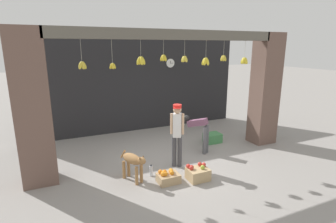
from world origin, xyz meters
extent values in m
plane|color=gray|center=(0.00, 0.00, 0.00)|extent=(60.00, 60.00, 0.00)
cube|color=#232326|center=(0.00, 3.09, 1.67)|extent=(7.62, 0.12, 3.34)
cube|color=brown|center=(-3.16, 0.30, 1.67)|extent=(0.70, 0.60, 3.34)
cube|color=brown|center=(3.16, 0.30, 1.67)|extent=(0.70, 0.60, 3.34)
cube|color=#5B564C|center=(0.00, 0.12, 3.22)|extent=(5.72, 0.24, 0.24)
cylinder|color=#B2AD99|center=(-2.13, 0.09, 2.87)|extent=(0.01, 0.01, 0.46)
ellipsoid|color=gold|center=(-2.08, 0.09, 2.56)|extent=(0.12, 0.06, 0.18)
ellipsoid|color=gold|center=(-2.11, 0.13, 2.56)|extent=(0.08, 0.12, 0.19)
ellipsoid|color=gold|center=(-2.16, 0.12, 2.56)|extent=(0.11, 0.10, 0.19)
ellipsoid|color=gold|center=(-2.16, 0.07, 2.56)|extent=(0.11, 0.10, 0.19)
ellipsoid|color=gold|center=(-2.11, 0.05, 2.56)|extent=(0.08, 0.12, 0.19)
cylinder|color=#B2AD99|center=(-1.49, 0.10, 2.85)|extent=(0.01, 0.01, 0.50)
ellipsoid|color=yellow|center=(-1.45, 0.10, 2.53)|extent=(0.10, 0.05, 0.15)
ellipsoid|color=yellow|center=(-1.49, 0.14, 2.53)|extent=(0.05, 0.10, 0.15)
ellipsoid|color=yellow|center=(-1.52, 0.10, 2.53)|extent=(0.10, 0.05, 0.15)
ellipsoid|color=yellow|center=(-1.49, 0.06, 2.53)|extent=(0.05, 0.10, 0.15)
cylinder|color=#B2AD99|center=(-0.84, 0.09, 2.91)|extent=(0.01, 0.01, 0.37)
ellipsoid|color=yellow|center=(-0.78, 0.09, 2.63)|extent=(0.14, 0.08, 0.21)
ellipsoid|color=yellow|center=(-0.84, 0.15, 2.63)|extent=(0.08, 0.14, 0.21)
ellipsoid|color=yellow|center=(-0.89, 0.09, 2.63)|extent=(0.14, 0.08, 0.21)
ellipsoid|color=yellow|center=(-0.84, 0.04, 2.63)|extent=(0.08, 0.14, 0.21)
cylinder|color=#B2AD99|center=(-0.25, 0.16, 2.93)|extent=(0.01, 0.01, 0.34)
ellipsoid|color=yellow|center=(-0.20, 0.16, 2.68)|extent=(0.11, 0.06, 0.18)
ellipsoid|color=yellow|center=(-0.23, 0.20, 2.68)|extent=(0.09, 0.11, 0.18)
ellipsoid|color=yellow|center=(-0.27, 0.20, 2.68)|extent=(0.09, 0.11, 0.18)
ellipsoid|color=yellow|center=(-0.29, 0.16, 2.68)|extent=(0.11, 0.06, 0.18)
ellipsoid|color=yellow|center=(-0.27, 0.12, 2.68)|extent=(0.09, 0.11, 0.18)
ellipsoid|color=yellow|center=(-0.23, 0.12, 2.68)|extent=(0.09, 0.11, 0.18)
cylinder|color=#B2AD99|center=(0.27, 0.07, 2.91)|extent=(0.01, 0.01, 0.37)
ellipsoid|color=yellow|center=(0.31, 0.07, 2.65)|extent=(0.11, 0.06, 0.17)
ellipsoid|color=yellow|center=(0.29, 0.11, 2.65)|extent=(0.08, 0.11, 0.18)
ellipsoid|color=yellow|center=(0.24, 0.10, 2.65)|extent=(0.11, 0.09, 0.18)
ellipsoid|color=yellow|center=(0.24, 0.05, 2.65)|extent=(0.11, 0.09, 0.18)
ellipsoid|color=yellow|center=(0.29, 0.03, 2.65)|extent=(0.08, 0.11, 0.18)
cylinder|color=#B2AD99|center=(0.88, 0.08, 2.88)|extent=(0.01, 0.01, 0.43)
ellipsoid|color=yellow|center=(0.94, 0.08, 2.58)|extent=(0.14, 0.08, 0.21)
ellipsoid|color=yellow|center=(0.90, 0.13, 2.58)|extent=(0.10, 0.14, 0.22)
ellipsoid|color=yellow|center=(0.84, 0.11, 2.58)|extent=(0.13, 0.11, 0.22)
ellipsoid|color=yellow|center=(0.84, 0.05, 2.58)|extent=(0.13, 0.11, 0.22)
ellipsoid|color=yellow|center=(0.90, 0.03, 2.58)|extent=(0.10, 0.14, 0.22)
cylinder|color=#B2AD99|center=(1.45, 0.12, 2.91)|extent=(0.01, 0.01, 0.38)
ellipsoid|color=gold|center=(1.49, 0.12, 2.64)|extent=(0.11, 0.06, 0.18)
ellipsoid|color=gold|center=(1.47, 0.16, 2.64)|extent=(0.09, 0.11, 0.18)
ellipsoid|color=gold|center=(1.43, 0.16, 2.64)|extent=(0.09, 0.11, 0.18)
ellipsoid|color=gold|center=(1.40, 0.12, 2.64)|extent=(0.11, 0.06, 0.18)
ellipsoid|color=gold|center=(1.43, 0.08, 2.64)|extent=(0.09, 0.11, 0.18)
ellipsoid|color=gold|center=(1.47, 0.08, 2.64)|extent=(0.09, 0.11, 0.18)
cylinder|color=#B2AD99|center=(2.15, 0.12, 2.88)|extent=(0.01, 0.01, 0.44)
ellipsoid|color=yellow|center=(2.20, 0.12, 2.56)|extent=(0.13, 0.07, 0.20)
ellipsoid|color=yellow|center=(2.18, 0.16, 2.56)|extent=(0.11, 0.12, 0.21)
ellipsoid|color=yellow|center=(2.14, 0.17, 2.56)|extent=(0.09, 0.13, 0.21)
ellipsoid|color=yellow|center=(2.10, 0.15, 2.56)|extent=(0.13, 0.10, 0.21)
ellipsoid|color=yellow|center=(2.10, 0.10, 2.56)|extent=(0.13, 0.10, 0.21)
ellipsoid|color=yellow|center=(2.14, 0.08, 2.56)|extent=(0.09, 0.13, 0.21)
ellipsoid|color=yellow|center=(2.18, 0.09, 2.56)|extent=(0.11, 0.12, 0.21)
ellipsoid|color=#9E7042|center=(-1.28, -0.46, 0.52)|extent=(0.45, 0.62, 0.23)
cylinder|color=#9E7042|center=(-1.13, -0.63, 0.21)|extent=(0.07, 0.07, 0.42)
cylinder|color=#9E7042|center=(-1.25, -0.69, 0.21)|extent=(0.07, 0.07, 0.42)
cylinder|color=#9E7042|center=(-1.31, -0.23, 0.21)|extent=(0.07, 0.07, 0.42)
cylinder|color=#9E7042|center=(-1.43, -0.29, 0.21)|extent=(0.07, 0.07, 0.42)
ellipsoid|color=#9E7042|center=(-1.15, -0.75, 0.57)|extent=(0.22, 0.25, 0.16)
cone|color=brown|center=(-1.11, -0.73, 0.66)|extent=(0.05, 0.05, 0.06)
cone|color=brown|center=(-1.19, -0.77, 0.66)|extent=(0.05, 0.05, 0.06)
cylinder|color=#9E7042|center=(-1.41, -0.17, 0.55)|extent=(0.12, 0.19, 0.24)
cylinder|color=#424247|center=(0.01, -0.25, 0.39)|extent=(0.11, 0.11, 0.79)
cylinder|color=#424247|center=(-0.11, -0.18, 0.39)|extent=(0.11, 0.11, 0.79)
cube|color=white|center=(-0.05, -0.22, 1.08)|extent=(0.26, 0.25, 0.59)
cylinder|color=tan|center=(0.07, -0.29, 1.12)|extent=(0.06, 0.06, 0.52)
cylinder|color=tan|center=(-0.17, -0.15, 1.12)|extent=(0.06, 0.06, 0.52)
sphere|color=tan|center=(-0.05, -0.22, 1.48)|extent=(0.20, 0.20, 0.20)
cylinder|color=red|center=(-0.05, -0.22, 1.56)|extent=(0.21, 0.21, 0.07)
cube|color=red|center=(-0.10, -0.30, 1.53)|extent=(0.21, 0.18, 0.01)
cylinder|color=#56565B|center=(0.99, 0.17, 0.39)|extent=(0.11, 0.11, 0.79)
cylinder|color=#56565B|center=(1.11, 0.25, 0.39)|extent=(0.11, 0.11, 0.79)
cube|color=#754760|center=(0.90, 0.43, 0.86)|extent=(0.51, 0.61, 0.31)
sphere|color=black|center=(0.70, 0.73, 0.93)|extent=(0.19, 0.19, 0.19)
cube|color=tan|center=(-0.58, -0.88, 0.10)|extent=(0.47, 0.36, 0.20)
sphere|color=orange|center=(-0.73, -0.90, 0.24)|extent=(0.10, 0.10, 0.10)
sphere|color=orange|center=(-0.71, -0.91, 0.24)|extent=(0.10, 0.10, 0.10)
sphere|color=orange|center=(-0.49, -0.81, 0.24)|extent=(0.10, 0.10, 0.10)
sphere|color=orange|center=(-0.70, -0.87, 0.24)|extent=(0.10, 0.10, 0.10)
sphere|color=orange|center=(-0.73, -0.78, 0.24)|extent=(0.10, 0.10, 0.10)
sphere|color=orange|center=(-0.52, -0.92, 0.24)|extent=(0.10, 0.10, 0.10)
sphere|color=orange|center=(-0.50, -0.86, 0.24)|extent=(0.10, 0.10, 0.10)
sphere|color=orange|center=(-0.65, -0.82, 0.24)|extent=(0.10, 0.10, 0.10)
sphere|color=orange|center=(-0.67, -0.92, 0.24)|extent=(0.10, 0.10, 0.10)
cube|color=tan|center=(0.09, -1.03, 0.13)|extent=(0.47, 0.39, 0.26)
sphere|color=red|center=(-0.08, -1.01, 0.31)|extent=(0.10, 0.10, 0.10)
sphere|color=red|center=(-0.09, -0.89, 0.31)|extent=(0.10, 0.10, 0.10)
sphere|color=red|center=(0.27, -0.97, 0.31)|extent=(0.10, 0.10, 0.10)
sphere|color=red|center=(0.20, -0.91, 0.31)|extent=(0.10, 0.10, 0.10)
sphere|color=red|center=(-0.05, -0.98, 0.31)|extent=(0.10, 0.10, 0.10)
sphere|color=#99B238|center=(0.17, -1.08, 0.31)|extent=(0.10, 0.10, 0.10)
cube|color=#42844C|center=(1.72, 0.86, 0.15)|extent=(0.50, 0.39, 0.29)
cylinder|color=silver|center=(-0.83, -0.44, 0.12)|extent=(0.08, 0.08, 0.25)
cylinder|color=black|center=(-0.83, -0.44, 0.26)|extent=(0.04, 0.04, 0.03)
cylinder|color=black|center=(1.23, 3.02, 2.36)|extent=(0.33, 0.01, 0.33)
cylinder|color=white|center=(1.23, 3.01, 2.36)|extent=(0.31, 0.02, 0.31)
cube|color=black|center=(1.23, 2.99, 2.40)|extent=(0.01, 0.01, 0.09)
cube|color=black|center=(1.27, 2.99, 2.36)|extent=(0.12, 0.01, 0.01)
camera|label=1|loc=(-2.73, -5.71, 2.95)|focal=28.00mm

